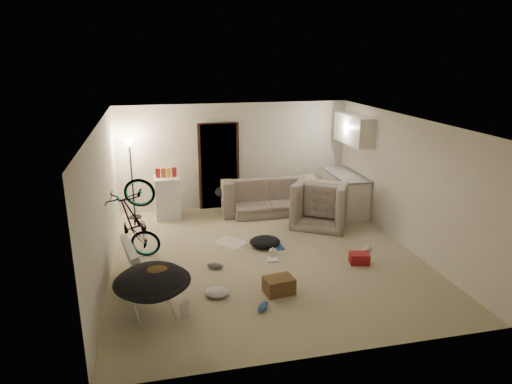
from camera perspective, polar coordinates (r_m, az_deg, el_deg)
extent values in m
cube|color=#B6AD8C|center=(8.55, 1.10, -8.03)|extent=(5.50, 6.00, 0.02)
cube|color=white|center=(7.83, 1.20, 8.93)|extent=(5.50, 6.00, 0.02)
cube|color=silver|center=(10.95, -2.65, 4.54)|extent=(5.50, 0.02, 2.50)
cube|color=silver|center=(5.42, 8.92, -8.99)|extent=(5.50, 0.02, 2.50)
cube|color=silver|center=(7.93, -18.61, -1.22)|extent=(0.02, 6.00, 2.50)
cube|color=silver|center=(9.14, 18.20, 1.18)|extent=(0.02, 6.00, 2.50)
cube|color=black|center=(10.90, -4.67, 3.21)|extent=(0.85, 0.10, 2.04)
cube|color=black|center=(10.87, -4.65, 3.17)|extent=(0.97, 0.04, 2.10)
cylinder|color=black|center=(10.80, -14.86, -3.04)|extent=(0.28, 0.28, 0.03)
cylinder|color=black|center=(10.55, -15.20, 1.23)|extent=(0.04, 0.04, 1.70)
cone|color=#FFE0A5|center=(10.35, -15.58, 5.87)|extent=(0.24, 0.24, 0.18)
cube|color=silver|center=(10.92, 11.03, -0.20)|extent=(0.60, 1.50, 0.88)
cube|color=gray|center=(10.79, 11.17, 2.14)|extent=(0.64, 1.54, 0.04)
cube|color=silver|center=(10.63, 12.14, 7.65)|extent=(0.38, 1.40, 0.65)
imported|color=#3C453D|center=(10.79, 1.33, -0.75)|extent=(2.19, 0.88, 0.64)
imported|color=#3C453D|center=(10.14, 8.34, -1.83)|extent=(1.48, 1.44, 0.74)
imported|color=black|center=(8.54, -14.77, -5.54)|extent=(1.67, 0.94, 0.91)
imported|color=maroon|center=(6.79, -9.39, -15.24)|extent=(0.27, 0.28, 0.02)
cube|color=white|center=(10.55, -11.05, -0.63)|extent=(0.58, 0.58, 0.94)
cube|color=maroon|center=(10.40, -12.15, 2.09)|extent=(0.10, 0.08, 0.30)
cube|color=#C54918|center=(10.40, -11.49, 2.13)|extent=(0.10, 0.07, 0.30)
cube|color=gold|center=(10.40, -10.83, 2.17)|extent=(0.10, 0.08, 0.30)
cube|color=maroon|center=(10.41, -10.17, 2.22)|extent=(0.10, 0.07, 0.30)
cylinder|color=silver|center=(6.79, -12.66, -13.11)|extent=(0.71, 0.71, 0.50)
ellipsoid|color=black|center=(6.64, -12.83, -10.83)|extent=(1.00, 1.00, 0.42)
torus|color=black|center=(6.64, -12.83, -10.83)|extent=(1.07, 1.07, 0.08)
ellipsoid|color=brown|center=(6.56, -12.45, -10.08)|extent=(0.57, 0.52, 0.22)
ellipsoid|color=black|center=(10.55, -3.67, 0.05)|extent=(0.63, 0.55, 0.28)
cube|color=silver|center=(7.70, -14.90, -8.71)|extent=(0.47, 1.07, 0.70)
cube|color=brown|center=(7.28, 2.88, -11.57)|extent=(0.50, 0.39, 0.26)
cube|color=maroon|center=(8.42, 12.79, -8.08)|extent=(0.38, 0.31, 0.19)
cylinder|color=beige|center=(8.48, 2.13, -7.65)|extent=(0.14, 0.14, 0.14)
cone|color=beige|center=(8.44, 2.14, -7.03)|extent=(0.08, 0.08, 0.06)
cube|color=silver|center=(9.11, -3.12, -6.32)|extent=(0.75, 0.76, 0.01)
cube|color=#295697|center=(8.89, 2.55, -6.84)|extent=(0.26, 0.33, 0.03)
cube|color=silver|center=(8.40, 2.08, -8.35)|extent=(0.22, 0.27, 0.02)
ellipsoid|color=#295697|center=(6.88, 0.86, -14.13)|extent=(0.26, 0.29, 0.10)
ellipsoid|color=slate|center=(8.08, -5.12, -9.16)|extent=(0.32, 0.23, 0.11)
ellipsoid|color=white|center=(8.98, 13.72, -6.86)|extent=(0.27, 0.25, 0.10)
ellipsoid|color=black|center=(8.90, 1.12, -6.24)|extent=(0.63, 0.55, 0.19)
ellipsoid|color=silver|center=(7.25, -4.91, -12.36)|extent=(0.46, 0.42, 0.12)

